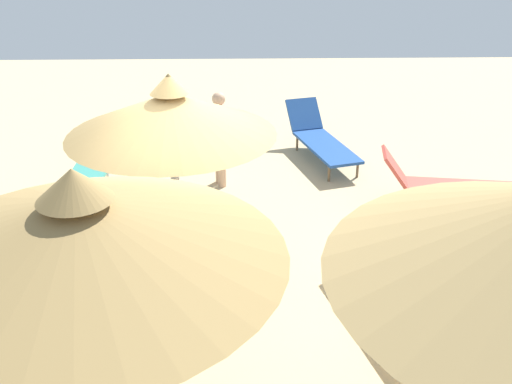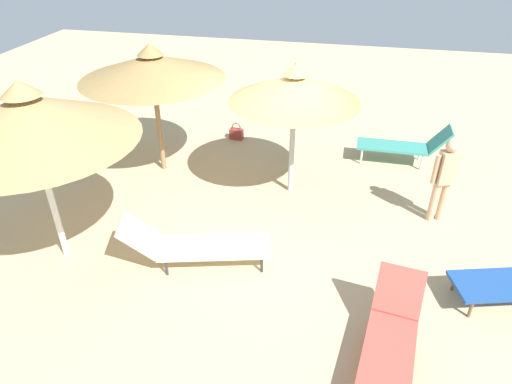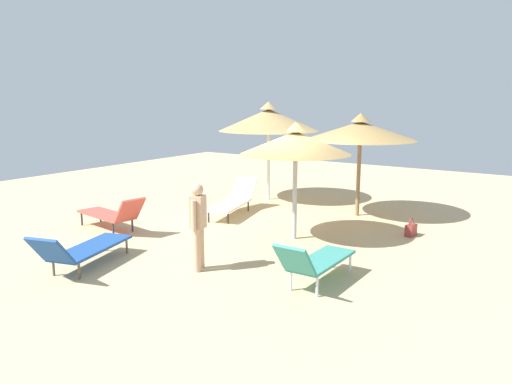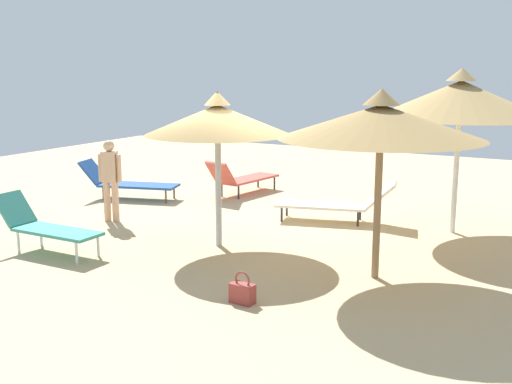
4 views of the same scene
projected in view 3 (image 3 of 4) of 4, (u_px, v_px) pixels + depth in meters
The scene contains 10 objects.
ground at pixel (279, 235), 11.23m from camera, with size 24.00×24.00×0.10m, color tan.
parasol_umbrella_near_right at pixel (296, 143), 10.35m from camera, with size 2.34×2.34×2.53m.
parasol_umbrella_far_right at pixel (360, 131), 12.42m from camera, with size 2.79×2.79×2.63m.
parasol_umbrella_center at pixel (269, 120), 14.40m from camera, with size 2.93×2.93×2.89m.
lounge_chair_edge at pixel (82, 248), 8.79m from camera, with size 1.20×2.26×0.84m.
lounge_chair_near_left at pixel (234, 200), 12.94m from camera, with size 1.17×2.33×0.82m.
lounge_chair_far_left at pixel (315, 261), 7.96m from camera, with size 0.56×1.88×0.89m.
lounge_chair_front at pixel (112, 214), 11.32m from camera, with size 2.09×0.88×0.87m.
person_standing_back at pixel (198, 222), 8.63m from camera, with size 0.29×0.44×1.56m.
handbag at pixel (411, 230), 10.92m from camera, with size 0.20×0.33×0.41m.
Camera 3 is at (5.62, -9.29, 3.03)m, focal length 34.74 mm.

